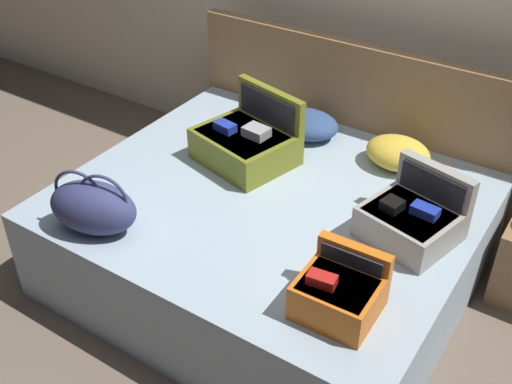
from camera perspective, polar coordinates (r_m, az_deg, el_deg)
name	(u,v)px	position (r m, az deg, el deg)	size (l,w,h in m)	color
ground_plane	(229,315)	(3.43, -2.48, -11.14)	(12.00, 12.00, 0.00)	#6B5B4C
bed	(269,236)	(3.49, 1.22, -4.01)	(2.10, 1.80, 0.55)	#99ADBC
headboard	(349,125)	(4.03, 8.48, 6.04)	(2.14, 0.08, 1.09)	olive
hard_case_large	(247,142)	(3.55, -0.86, 4.58)	(0.60, 0.55, 0.39)	olive
hard_case_medium	(412,218)	(3.07, 14.04, -2.34)	(0.48, 0.47, 0.33)	gray
hard_case_small	(339,293)	(2.63, 7.58, -9.06)	(0.33, 0.32, 0.26)	#D16619
duffel_bag	(93,207)	(3.10, -14.62, -1.31)	(0.49, 0.37, 0.34)	navy
pillow_near_headboard	(398,153)	(3.61, 12.79, 3.49)	(0.37, 0.30, 0.16)	gold
pillow_center_head	(306,124)	(3.83, 4.57, 6.18)	(0.40, 0.32, 0.15)	navy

